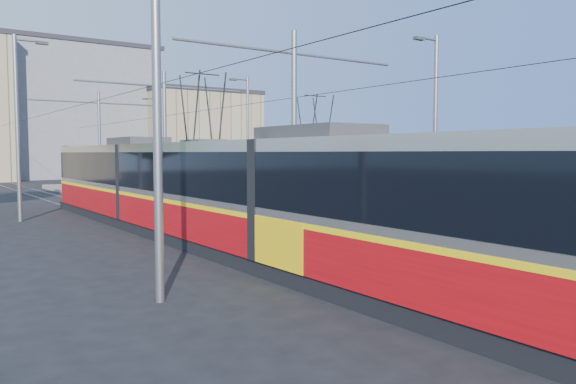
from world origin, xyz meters
TOP-DOWN VIEW (x-y plane):
  - ground at (0.00, 0.00)m, footprint 160.00×160.00m
  - platform at (0.00, 17.00)m, footprint 4.00×50.00m
  - tactile_strip_left at (-1.45, 17.00)m, footprint 0.70×50.00m
  - tactile_strip_right at (1.45, 17.00)m, footprint 0.70×50.00m
  - rails at (0.00, 17.00)m, footprint 8.71×70.00m
  - track_arrow at (-3.60, -3.00)m, footprint 1.20×5.00m
  - tram_left at (-3.60, 7.99)m, footprint 2.43×30.28m
  - tram_right at (3.60, 11.49)m, footprint 2.43×30.29m
  - catenary at (0.00, 14.15)m, footprint 9.20×70.00m
  - street_lamps at (-0.00, 21.00)m, footprint 15.18×38.22m
  - shelter at (0.38, 13.97)m, footprint 0.94×1.23m
  - building_centre at (6.00, 64.00)m, footprint 18.36×14.28m
  - building_right at (20.00, 58.00)m, footprint 14.28×10.20m

SIDE VIEW (x-z plane):
  - ground at x=0.00m, z-range 0.00..0.00m
  - track_arrow at x=-3.60m, z-range 0.00..0.01m
  - rails at x=0.00m, z-range 0.00..0.03m
  - platform at x=0.00m, z-range 0.00..0.30m
  - tactile_strip_left at x=-1.45m, z-range 0.30..0.31m
  - tactile_strip_right at x=1.45m, z-range 0.30..0.31m
  - shelter at x=0.38m, z-range 0.36..2.78m
  - tram_left at x=-3.60m, z-range -1.04..4.46m
  - tram_right at x=3.60m, z-range -0.89..4.61m
  - street_lamps at x=0.00m, z-range 0.18..8.18m
  - catenary at x=0.00m, z-range 1.02..8.02m
  - building_right at x=20.00m, z-range 0.01..10.92m
  - building_centre at x=6.00m, z-range 0.01..15.89m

